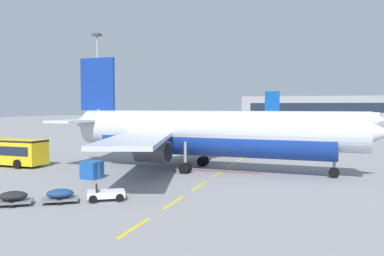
{
  "coord_description": "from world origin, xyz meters",
  "views": [
    {
      "loc": [
        27.75,
        -18.39,
        6.68
      ],
      "look_at": [
        13.5,
        26.03,
        4.17
      ],
      "focal_mm": 38.18,
      "sensor_mm": 36.0,
      "label": 1
    }
  ],
  "objects": [
    {
      "name": "apron_light_mast_near",
      "position": [
        -23.11,
        66.94,
        14.83
      ],
      "size": [
        1.8,
        1.8,
        23.71
      ],
      "color": "slate",
      "rests_on": "ground"
    },
    {
      "name": "apron_paint_markings",
      "position": [
        18.0,
        36.26,
        0.0
      ],
      "size": [
        8.0,
        94.68,
        0.01
      ],
      "color": "yellow",
      "rests_on": "ground"
    },
    {
      "name": "baggage_train",
      "position": [
        10.62,
        5.34,
        0.52
      ],
      "size": [
        8.05,
        5.83,
        1.14
      ],
      "color": "silver",
      "rests_on": "ground"
    },
    {
      "name": "airliner_foreground",
      "position": [
        16.39,
        22.27,
        3.95
      ],
      "size": [
        34.8,
        34.56,
        12.2
      ],
      "color": "silver",
      "rests_on": "ground"
    },
    {
      "name": "uld_cargo_container",
      "position": [
        7.56,
        14.32,
        0.8
      ],
      "size": [
        1.81,
        1.78,
        1.6
      ],
      "color": "#194C9E",
      "rests_on": "ground"
    },
    {
      "name": "terminal_satellite",
      "position": [
        42.57,
        171.33,
        5.53
      ],
      "size": [
        98.71,
        18.63,
        12.62
      ],
      "color": "gray",
      "rests_on": "ground"
    },
    {
      "name": "airliner_mid_left",
      "position": [
        26.76,
        83.55,
        3.38
      ],
      "size": [
        29.59,
        28.96,
        10.42
      ],
      "color": "white",
      "rests_on": "ground"
    }
  ]
}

